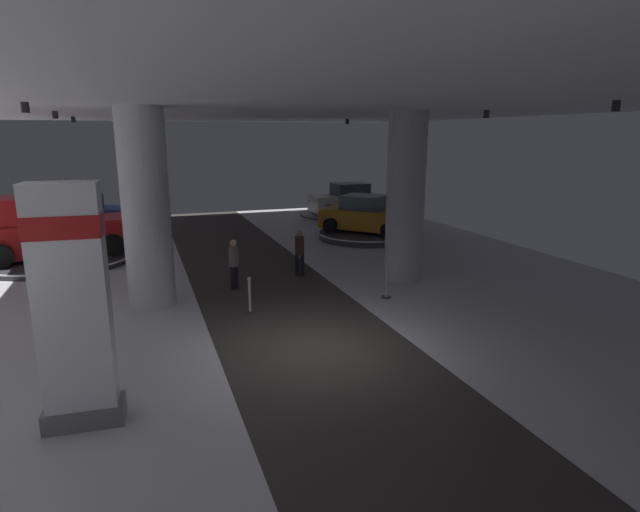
{
  "coord_description": "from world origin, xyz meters",
  "views": [
    {
      "loc": [
        -3.6,
        -10.35,
        4.77
      ],
      "look_at": [
        1.15,
        3.06,
        1.4
      ],
      "focal_mm": 28.95,
      "sensor_mm": 36.0,
      "label": 1
    }
  ],
  "objects_px": {
    "display_car_far_right": "(366,216)",
    "display_platform_deep_right": "(347,216)",
    "column_left": "(146,209)",
    "visitor_walking_near": "(234,261)",
    "visitor_walking_far": "(300,250)",
    "display_platform_far_left": "(58,258)",
    "display_car_deep_left": "(82,214)",
    "display_platform_far_right": "(367,235)",
    "pickup_truck_far_left": "(45,232)",
    "column_right": "(405,197)",
    "display_car_deep_right": "(348,200)",
    "brand_sign_pylon": "(73,305)",
    "display_platform_deep_left": "(85,232)"
  },
  "relations": [
    {
      "from": "column_right",
      "to": "visitor_walking_near",
      "type": "xyz_separation_m",
      "value": [
        -5.59,
        0.68,
        -1.84
      ]
    },
    {
      "from": "display_platform_far_right",
      "to": "pickup_truck_far_left",
      "type": "bearing_deg",
      "value": -178.94
    },
    {
      "from": "column_right",
      "to": "pickup_truck_far_left",
      "type": "relative_size",
      "value": 0.98
    },
    {
      "from": "brand_sign_pylon",
      "to": "display_platform_far_left",
      "type": "relative_size",
      "value": 0.71
    },
    {
      "from": "display_car_deep_right",
      "to": "display_platform_deep_left",
      "type": "height_order",
      "value": "display_car_deep_right"
    },
    {
      "from": "column_right",
      "to": "column_left",
      "type": "bearing_deg",
      "value": -179.84
    },
    {
      "from": "display_platform_deep_right",
      "to": "visitor_walking_far",
      "type": "distance_m",
      "value": 12.23
    },
    {
      "from": "pickup_truck_far_left",
      "to": "display_platform_deep_right",
      "type": "relative_size",
      "value": 1.02
    },
    {
      "from": "brand_sign_pylon",
      "to": "display_car_deep_right",
      "type": "xyz_separation_m",
      "value": [
        12.38,
        18.29,
        -0.98
      ]
    },
    {
      "from": "visitor_walking_near",
      "to": "visitor_walking_far",
      "type": "relative_size",
      "value": 1.0
    },
    {
      "from": "visitor_walking_near",
      "to": "visitor_walking_far",
      "type": "xyz_separation_m",
      "value": [
        2.41,
        0.85,
        0.0
      ]
    },
    {
      "from": "pickup_truck_far_left",
      "to": "display_platform_far_right",
      "type": "bearing_deg",
      "value": 1.06
    },
    {
      "from": "brand_sign_pylon",
      "to": "display_car_deep_right",
      "type": "height_order",
      "value": "brand_sign_pylon"
    },
    {
      "from": "display_platform_far_left",
      "to": "visitor_walking_far",
      "type": "distance_m",
      "value": 9.64
    },
    {
      "from": "display_platform_far_right",
      "to": "display_car_far_right",
      "type": "xyz_separation_m",
      "value": [
        -0.02,
        0.02,
        0.9
      ]
    },
    {
      "from": "column_left",
      "to": "visitor_walking_far",
      "type": "xyz_separation_m",
      "value": [
        4.9,
        1.56,
        -1.84
      ]
    },
    {
      "from": "column_left",
      "to": "display_car_deep_left",
      "type": "xyz_separation_m",
      "value": [
        -2.76,
        11.97,
        -1.72
      ]
    },
    {
      "from": "pickup_truck_far_left",
      "to": "display_car_deep_right",
      "type": "relative_size",
      "value": 1.32
    },
    {
      "from": "column_left",
      "to": "display_platform_deep_right",
      "type": "distance_m",
      "value": 16.59
    },
    {
      "from": "display_car_far_right",
      "to": "pickup_truck_far_left",
      "type": "relative_size",
      "value": 0.77
    },
    {
      "from": "pickup_truck_far_left",
      "to": "display_car_deep_right",
      "type": "height_order",
      "value": "pickup_truck_far_left"
    },
    {
      "from": "visitor_walking_far",
      "to": "pickup_truck_far_left",
      "type": "bearing_deg",
      "value": 149.66
    },
    {
      "from": "column_left",
      "to": "display_platform_deep_left",
      "type": "relative_size",
      "value": 0.95
    },
    {
      "from": "display_platform_far_left",
      "to": "display_car_deep_left",
      "type": "relative_size",
      "value": 1.27
    },
    {
      "from": "brand_sign_pylon",
      "to": "display_platform_far_left",
      "type": "xyz_separation_m",
      "value": [
        -1.97,
        12.77,
        -1.97
      ]
    },
    {
      "from": "display_platform_deep_right",
      "to": "display_platform_far_right",
      "type": "bearing_deg",
      "value": -102.96
    },
    {
      "from": "column_left",
      "to": "display_car_far_right",
      "type": "bearing_deg",
      "value": 34.76
    },
    {
      "from": "display_car_far_right",
      "to": "display_platform_deep_right",
      "type": "distance_m",
      "value": 5.53
    },
    {
      "from": "column_left",
      "to": "pickup_truck_far_left",
      "type": "height_order",
      "value": "column_left"
    },
    {
      "from": "brand_sign_pylon",
      "to": "display_platform_deep_right",
      "type": "relative_size",
      "value": 0.74
    },
    {
      "from": "column_right",
      "to": "display_platform_deep_left",
      "type": "relative_size",
      "value": 0.95
    },
    {
      "from": "column_left",
      "to": "visitor_walking_far",
      "type": "relative_size",
      "value": 3.46
    },
    {
      "from": "display_car_far_right",
      "to": "brand_sign_pylon",
      "type": "bearing_deg",
      "value": -130.54
    },
    {
      "from": "display_platform_far_right",
      "to": "display_platform_deep_right",
      "type": "xyz_separation_m",
      "value": [
        1.23,
        5.34,
        0.03
      ]
    },
    {
      "from": "display_platform_deep_right",
      "to": "display_car_deep_left",
      "type": "bearing_deg",
      "value": -179.41
    },
    {
      "from": "column_left",
      "to": "display_platform_deep_right",
      "type": "bearing_deg",
      "value": 47.64
    },
    {
      "from": "column_right",
      "to": "display_platform_far_right",
      "type": "xyz_separation_m",
      "value": [
        1.74,
        6.75,
        -2.58
      ]
    },
    {
      "from": "display_platform_deep_right",
      "to": "pickup_truck_far_left",
      "type": "bearing_deg",
      "value": -159.11
    },
    {
      "from": "display_platform_far_left",
      "to": "display_platform_deep_right",
      "type": "bearing_deg",
      "value": 21.07
    },
    {
      "from": "display_platform_far_right",
      "to": "pickup_truck_far_left",
      "type": "relative_size",
      "value": 0.81
    },
    {
      "from": "visitor_walking_near",
      "to": "display_car_far_right",
      "type": "bearing_deg",
      "value": 39.83
    },
    {
      "from": "visitor_walking_near",
      "to": "display_car_deep_right",
      "type": "bearing_deg",
      "value": 53.03
    },
    {
      "from": "display_car_deep_right",
      "to": "pickup_truck_far_left",
      "type": "bearing_deg",
      "value": -159.15
    },
    {
      "from": "display_platform_far_right",
      "to": "display_platform_far_left",
      "type": "bearing_deg",
      "value": -179.21
    },
    {
      "from": "brand_sign_pylon",
      "to": "display_platform_deep_right",
      "type": "height_order",
      "value": "brand_sign_pylon"
    },
    {
      "from": "display_car_far_right",
      "to": "display_car_deep_right",
      "type": "bearing_deg",
      "value": 76.46
    },
    {
      "from": "display_platform_far_right",
      "to": "visitor_walking_far",
      "type": "bearing_deg",
      "value": -133.27
    },
    {
      "from": "display_car_deep_left",
      "to": "pickup_truck_far_left",
      "type": "bearing_deg",
      "value": -98.7
    },
    {
      "from": "display_platform_deep_left",
      "to": "visitor_walking_near",
      "type": "xyz_separation_m",
      "value": [
        5.22,
        -11.26,
        0.76
      ]
    },
    {
      "from": "display_car_deep_right",
      "to": "column_left",
      "type": "bearing_deg",
      "value": -132.44
    }
  ]
}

